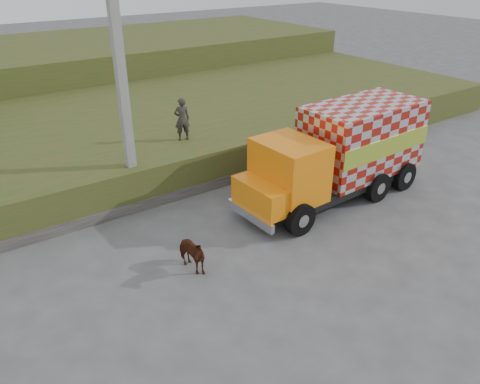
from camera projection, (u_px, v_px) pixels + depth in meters
ground at (229, 255)px, 13.98m from camera, size 120.00×120.00×0.00m
embankment at (106, 136)px, 20.97m from camera, size 40.00×12.00×1.50m
embankment_far at (37, 70)px, 29.43m from camera, size 40.00×12.00×3.00m
retaining_strip at (112, 211)px, 15.95m from camera, size 16.00×0.50×0.40m
utility_pole at (123, 92)px, 14.99m from camera, size 1.20×0.30×8.00m
cargo_truck at (342, 152)px, 16.69m from camera, size 7.55×2.85×3.33m
cow at (190, 254)px, 13.08m from camera, size 0.78×1.36×1.09m
pedestrian at (182, 119)px, 18.07m from camera, size 0.69×0.53×1.68m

